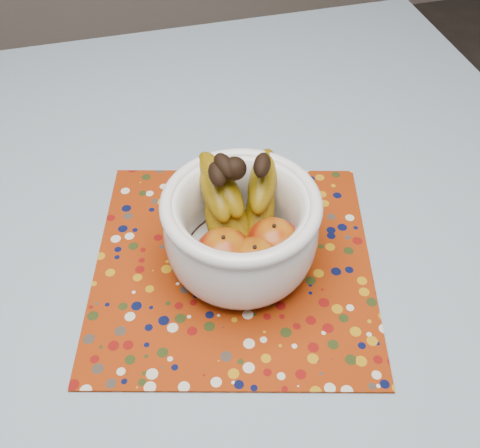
# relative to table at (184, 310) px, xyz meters

# --- Properties ---
(table) EXTENTS (1.20, 1.20, 0.75)m
(table) POSITION_rel_table_xyz_m (0.00, 0.00, 0.00)
(table) COLOR brown
(table) RESTS_ON ground
(tablecloth) EXTENTS (1.32, 1.32, 0.01)m
(tablecloth) POSITION_rel_table_xyz_m (0.00, 0.00, 0.08)
(tablecloth) COLOR slate
(tablecloth) RESTS_ON table
(placemat) EXTENTS (0.46, 0.46, 0.00)m
(placemat) POSITION_rel_table_xyz_m (0.08, -0.00, 0.09)
(placemat) COLOR maroon
(placemat) RESTS_ON tablecloth
(fruit_bowl) EXTENTS (0.21, 0.21, 0.17)m
(fruit_bowl) POSITION_rel_table_xyz_m (0.09, 0.00, 0.16)
(fruit_bowl) COLOR white
(fruit_bowl) RESTS_ON placemat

